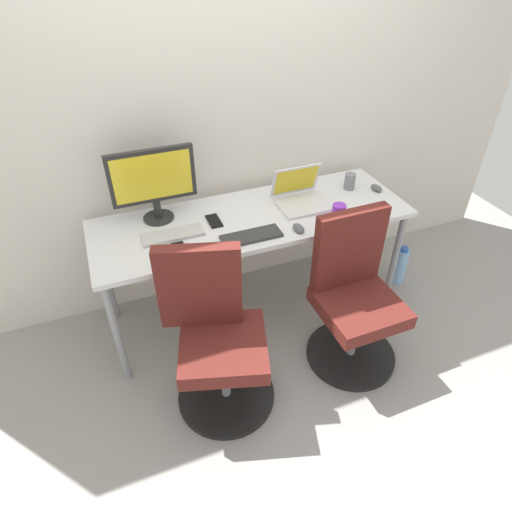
% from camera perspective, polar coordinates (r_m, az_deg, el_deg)
% --- Properties ---
extents(ground_plane, '(5.28, 5.28, 0.00)m').
position_cam_1_polar(ground_plane, '(3.08, -0.34, -6.72)').
color(ground_plane, gray).
extents(back_wall, '(4.40, 0.04, 2.60)m').
position_cam_1_polar(back_wall, '(2.73, -3.68, 19.28)').
color(back_wall, silver).
rests_on(back_wall, ground).
extents(desk, '(1.90, 0.64, 0.75)m').
position_cam_1_polar(desk, '(2.65, -0.40, 4.02)').
color(desk, silver).
rests_on(desk, ground).
extents(office_chair_left, '(0.55, 0.55, 0.94)m').
position_cam_1_polar(office_chair_left, '(2.32, -5.20, -10.68)').
color(office_chair_left, black).
rests_on(office_chair_left, ground).
extents(office_chair_right, '(0.54, 0.54, 0.94)m').
position_cam_1_polar(office_chair_right, '(2.58, 12.60, -5.45)').
color(office_chair_right, black).
rests_on(office_chair_right, ground).
extents(water_bottle_on_floor, '(0.09, 0.09, 0.31)m').
position_cam_1_polar(water_bottle_on_floor, '(3.37, 18.28, -1.20)').
color(water_bottle_on_floor, '#8CBFF2').
rests_on(water_bottle_on_floor, ground).
extents(desktop_monitor, '(0.48, 0.18, 0.43)m').
position_cam_1_polar(desktop_monitor, '(2.54, -13.28, 9.55)').
color(desktop_monitor, '#262626').
rests_on(desktop_monitor, desk).
extents(open_laptop, '(0.31, 0.29, 0.22)m').
position_cam_1_polar(open_laptop, '(2.74, 5.86, 7.88)').
color(open_laptop, silver).
rests_on(open_laptop, desk).
extents(keyboard_by_monitor, '(0.34, 0.12, 0.02)m').
position_cam_1_polar(keyboard_by_monitor, '(2.48, -10.76, 2.73)').
color(keyboard_by_monitor, '#B7B7B7').
rests_on(keyboard_by_monitor, desk).
extents(keyboard_by_laptop, '(0.34, 0.12, 0.02)m').
position_cam_1_polar(keyboard_by_laptop, '(2.43, -0.62, 2.61)').
color(keyboard_by_laptop, '#2D2D2D').
rests_on(keyboard_by_laptop, desk).
extents(mouse_by_monitor, '(0.06, 0.10, 0.03)m').
position_cam_1_polar(mouse_by_monitor, '(2.99, 15.42, 8.56)').
color(mouse_by_monitor, '#515156').
rests_on(mouse_by_monitor, desk).
extents(mouse_by_laptop, '(0.06, 0.10, 0.03)m').
position_cam_1_polar(mouse_by_laptop, '(2.49, 5.55, 3.64)').
color(mouse_by_laptop, '#515156').
rests_on(mouse_by_laptop, desk).
extents(coffee_mug, '(0.08, 0.08, 0.09)m').
position_cam_1_polar(coffee_mug, '(2.62, 10.72, 5.67)').
color(coffee_mug, purple).
rests_on(coffee_mug, desk).
extents(pen_cup, '(0.07, 0.07, 0.10)m').
position_cam_1_polar(pen_cup, '(2.95, 12.11, 9.48)').
color(pen_cup, slate).
rests_on(pen_cup, desk).
extents(phone_near_laptop, '(0.07, 0.14, 0.01)m').
position_cam_1_polar(phone_near_laptop, '(2.36, -9.92, 0.76)').
color(phone_near_laptop, black).
rests_on(phone_near_laptop, desk).
extents(phone_near_monitor, '(0.07, 0.14, 0.01)m').
position_cam_1_polar(phone_near_monitor, '(2.58, -5.48, 4.58)').
color(phone_near_monitor, black).
rests_on(phone_near_monitor, desk).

